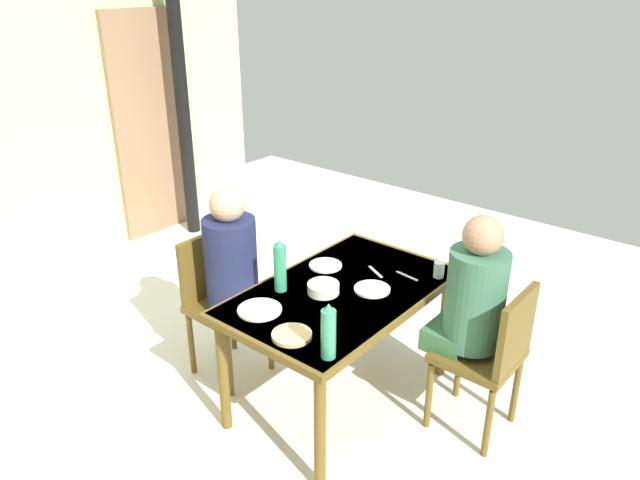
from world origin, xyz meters
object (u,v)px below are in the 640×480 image
Objects in this scene: water_bottle_green_near at (280,267)px; water_bottle_green_far at (328,332)px; person_near_diner at (473,296)px; serving_bowl_center at (323,288)px; chair_near_diner at (492,353)px; person_far_diner at (233,261)px; dining_table at (341,302)px; chair_far_diner at (220,297)px.

water_bottle_green_far is at bearing -118.23° from water_bottle_green_near.
person_near_diner reaches higher than serving_bowl_center.
person_far_diner is at bearing 110.10° from chair_near_diner.
person_far_diner is 0.99m from water_bottle_green_far.
dining_table is 0.80m from chair_far_diner.
person_far_diner is 4.53× the size of serving_bowl_center.
water_bottle_green_far is (-0.30, -0.94, 0.07)m from person_far_diner.
chair_far_diner is 1.17m from water_bottle_green_far.
person_near_diner is at bearing -65.02° from dining_table.
chair_near_diner is at bearing -63.74° from water_bottle_green_near.
water_bottle_green_far is 0.58m from serving_bowl_center.
serving_bowl_center is at bearing 100.32° from chair_far_diner.
dining_table is 1.50× the size of chair_far_diner.
dining_table is 7.66× the size of serving_bowl_center.
person_far_diner is at bearing 90.00° from chair_far_diner.
person_near_diner is at bearing -60.89° from serving_bowl_center.
serving_bowl_center is at bearing 119.11° from person_near_diner.
water_bottle_green_near is (0.01, -0.37, 0.08)m from person_far_diner.
chair_far_diner is 0.62m from water_bottle_green_near.
person_near_diner is at bearing -19.86° from water_bottle_green_far.
dining_table is 4.38× the size of water_bottle_green_near.
person_far_diner is at bearing 109.13° from dining_table.
water_bottle_green_near is (-0.50, 1.00, 0.36)m from chair_near_diner.
chair_near_diner reaches higher than serving_bowl_center.
person_near_diner is 2.84× the size of water_bottle_green_far.
dining_table is at bearing 110.88° from chair_near_diner.
water_bottle_green_far is (-0.31, -0.58, -0.01)m from water_bottle_green_near.
water_bottle_green_far is at bearing -138.49° from serving_bowl_center.
water_bottle_green_near reaches higher than chair_near_diner.
chair_near_diner is (0.29, -0.75, -0.14)m from dining_table.
chair_near_diner is at bearing -90.00° from person_near_diner.
water_bottle_green_near is 0.65m from water_bottle_green_far.
dining_table is 1.69× the size of person_near_diner.
chair_near_diner is 1.18m from water_bottle_green_near.
dining_table is at bearing -32.47° from serving_bowl_center.
water_bottle_green_far is at bearing 72.14° from person_far_diner.
chair_near_diner is 0.92m from serving_bowl_center.
chair_far_diner is at bearing 108.41° from chair_near_diner.
chair_near_diner is 5.12× the size of serving_bowl_center.
chair_near_diner is at bearing 110.10° from person_far_diner.
person_near_diner is (0.50, -1.37, 0.28)m from chair_far_diner.
water_bottle_green_near is 1.75× the size of serving_bowl_center.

